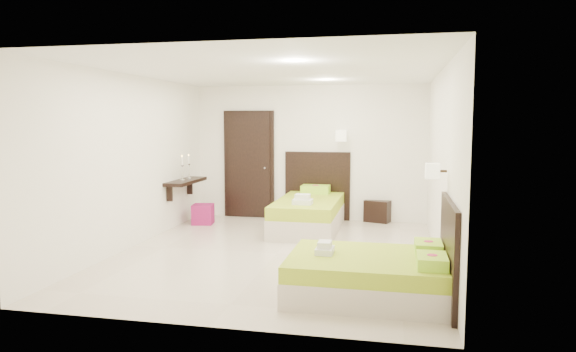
% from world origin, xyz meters
% --- Properties ---
extents(floor, '(5.50, 5.50, 0.00)m').
position_xyz_m(floor, '(0.00, 0.00, 0.00)').
color(floor, beige).
rests_on(floor, ground).
extents(bed_single, '(1.27, 2.12, 1.75)m').
position_xyz_m(bed_single, '(0.18, 1.77, 0.32)').
color(bed_single, beige).
rests_on(bed_single, ground).
extents(bed_double, '(1.73, 1.47, 1.43)m').
position_xyz_m(bed_double, '(1.46, -1.58, 0.26)').
color(bed_double, beige).
rests_on(bed_double, ground).
extents(nightstand, '(0.57, 0.54, 0.41)m').
position_xyz_m(nightstand, '(1.36, 2.76, 0.21)').
color(nightstand, black).
rests_on(nightstand, ground).
extents(ottoman, '(0.42, 0.42, 0.37)m').
position_xyz_m(ottoman, '(-1.85, 1.83, 0.18)').
color(ottoman, '#85114F').
rests_on(ottoman, ground).
extents(door, '(1.02, 0.15, 2.14)m').
position_xyz_m(door, '(-1.20, 2.70, 1.05)').
color(door, black).
rests_on(door, ground).
extents(console_shelf, '(0.35, 1.20, 0.78)m').
position_xyz_m(console_shelf, '(-2.08, 1.60, 0.82)').
color(console_shelf, black).
rests_on(console_shelf, ground).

